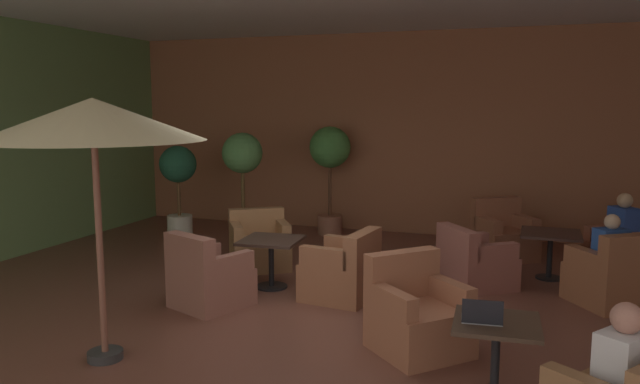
# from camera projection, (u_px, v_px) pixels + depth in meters

# --- Properties ---
(ground_plane) EXTENTS (10.40, 9.64, 0.02)m
(ground_plane) POSITION_uv_depth(u_px,v_px,m) (306.00, 315.00, 6.81)
(ground_plane) COLOR brown
(wall_back_brick) EXTENTS (10.40, 0.08, 3.61)m
(wall_back_brick) POSITION_uv_depth(u_px,v_px,m) (397.00, 134.00, 11.03)
(wall_back_brick) COLOR #A26141
(wall_back_brick) RESTS_ON ground_plane
(cafe_table_front_left) EXTENTS (0.69, 0.69, 0.63)m
(cafe_table_front_left) POSITION_uv_depth(u_px,v_px,m) (496.00, 339.00, 4.80)
(cafe_table_front_left) COLOR black
(cafe_table_front_left) RESTS_ON ground_plane
(armchair_front_left_north) EXTENTS (1.10, 1.10, 0.91)m
(armchair_front_left_north) POSITION_uv_depth(u_px,v_px,m) (417.00, 317.00, 5.75)
(armchair_front_left_north) COLOR #A26244
(armchair_front_left_north) RESTS_ON ground_plane
(cafe_table_front_right) EXTENTS (0.77, 0.77, 0.63)m
(cafe_table_front_right) POSITION_uv_depth(u_px,v_px,m) (271.00, 250.00, 7.74)
(cafe_table_front_right) COLOR black
(cafe_table_front_right) RESTS_ON ground_plane
(armchair_front_right_north) EXTENTS (1.06, 1.04, 0.82)m
(armchair_front_right_north) POSITION_uv_depth(u_px,v_px,m) (259.00, 246.00, 8.72)
(armchair_front_right_north) COLOR #986840
(armchair_front_right_north) RESTS_ON ground_plane
(armchair_front_right_east) EXTENTS (0.96, 0.99, 0.88)m
(armchair_front_right_east) POSITION_uv_depth(u_px,v_px,m) (208.00, 280.00, 7.02)
(armchair_front_right_east) COLOR #8F5A4A
(armchair_front_right_east) RESTS_ON ground_plane
(armchair_front_right_south) EXTENTS (0.87, 0.88, 0.84)m
(armchair_front_right_south) POSITION_uv_depth(u_px,v_px,m) (343.00, 272.00, 7.33)
(armchair_front_right_south) COLOR #975D3E
(armchair_front_right_south) RESTS_ON ground_plane
(cafe_table_mid_center) EXTENTS (0.77, 0.77, 0.63)m
(cafe_table_mid_center) POSITION_uv_depth(u_px,v_px,m) (550.00, 241.00, 8.14)
(cafe_table_mid_center) COLOR black
(cafe_table_mid_center) RESTS_ON ground_plane
(armchair_mid_center_north) EXTENTS (1.09, 1.09, 0.79)m
(armchair_mid_center_north) POSITION_uv_depth(u_px,v_px,m) (475.00, 264.00, 7.81)
(armchair_mid_center_north) COLOR #96564A
(armchair_mid_center_north) RESTS_ON ground_plane
(armchair_mid_center_east) EXTENTS (1.04, 1.06, 0.90)m
(armchair_mid_center_east) POSITION_uv_depth(u_px,v_px,m) (611.00, 278.00, 7.05)
(armchair_mid_center_east) COLOR #925938
(armchair_mid_center_east) RESTS_ON ground_plane
(armchair_mid_center_south) EXTENTS (1.04, 1.01, 0.82)m
(armchair_mid_center_south) POSITION_uv_depth(u_px,v_px,m) (624.00, 251.00, 8.43)
(armchair_mid_center_south) COLOR #A1573D
(armchair_mid_center_south) RESTS_ON ground_plane
(armchair_mid_center_west) EXTENTS (1.07, 1.05, 0.90)m
(armchair_mid_center_west) POSITION_uv_depth(u_px,v_px,m) (503.00, 237.00, 9.27)
(armchair_mid_center_west) COLOR #95583C
(armchair_mid_center_west) RESTS_ON ground_plane
(patio_umbrella_tall_red) EXTENTS (1.95, 1.95, 2.38)m
(patio_umbrella_tall_red) POSITION_uv_depth(u_px,v_px,m) (93.00, 121.00, 5.29)
(patio_umbrella_tall_red) COLOR #2D2D2D
(patio_umbrella_tall_red) RESTS_ON ground_plane
(potted_tree_left_corner) EXTENTS (0.65, 0.65, 1.61)m
(potted_tree_left_corner) POSITION_uv_depth(u_px,v_px,m) (178.00, 177.00, 10.77)
(potted_tree_left_corner) COLOR beige
(potted_tree_left_corner) RESTS_ON ground_plane
(potted_tree_mid_left) EXTENTS (0.74, 0.74, 1.94)m
(potted_tree_mid_left) POSITION_uv_depth(u_px,v_px,m) (330.00, 159.00, 10.88)
(potted_tree_mid_left) COLOR #A2654C
(potted_tree_mid_left) RESTS_ON ground_plane
(potted_tree_mid_right) EXTENTS (0.68, 0.68, 1.87)m
(potted_tree_mid_right) POSITION_uv_depth(u_px,v_px,m) (242.00, 162.00, 10.18)
(potted_tree_mid_right) COLOR #3C2B31
(potted_tree_mid_right) RESTS_ON ground_plane
(patron_blue_shirt) EXTENTS (0.41, 0.44, 0.65)m
(patron_blue_shirt) POSITION_uv_depth(u_px,v_px,m) (624.00, 357.00, 3.96)
(patron_blue_shirt) COLOR silver
(patron_blue_shirt) RESTS_ON ground_plane
(patron_by_window) EXTENTS (0.41, 0.44, 0.69)m
(patron_by_window) POSITION_uv_depth(u_px,v_px,m) (623.00, 221.00, 8.36)
(patron_by_window) COLOR #2B4BA4
(patron_by_window) RESTS_ON ground_plane
(patron_with_friend) EXTENTS (0.42, 0.39, 0.63)m
(patron_with_friend) POSITION_uv_depth(u_px,v_px,m) (611.00, 245.00, 7.04)
(patron_with_friend) COLOR #264C9C
(patron_with_friend) RESTS_ON ground_plane
(iced_drink_cup) EXTENTS (0.08, 0.08, 0.11)m
(iced_drink_cup) POSITION_uv_depth(u_px,v_px,m) (480.00, 311.00, 4.85)
(iced_drink_cup) COLOR silver
(iced_drink_cup) RESTS_ON cafe_table_front_left
(open_laptop) EXTENTS (0.33, 0.25, 0.20)m
(open_laptop) POSITION_uv_depth(u_px,v_px,m) (482.00, 316.00, 4.74)
(open_laptop) COLOR #9EA0A5
(open_laptop) RESTS_ON cafe_table_front_left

